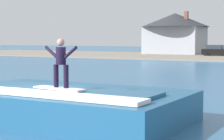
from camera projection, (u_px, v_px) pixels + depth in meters
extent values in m
plane|color=#2A5E8B|center=(43.00, 123.00, 13.09)|extent=(260.00, 260.00, 0.00)
cube|color=#20577F|center=(67.00, 105.00, 13.57)|extent=(8.00, 4.66, 1.00)
cube|color=#20577F|center=(57.00, 91.00, 13.02)|extent=(6.80, 2.10, 0.11)
cube|color=white|center=(38.00, 93.00, 12.22)|extent=(7.20, 0.84, 0.12)
cube|color=white|center=(59.00, 89.00, 12.71)|extent=(1.93, 0.64, 0.06)
cube|color=black|center=(59.00, 88.00, 12.71)|extent=(1.73, 0.21, 0.01)
cylinder|color=black|center=(56.00, 76.00, 12.80)|extent=(0.16, 0.16, 0.73)
cylinder|color=black|center=(66.00, 76.00, 12.61)|extent=(0.16, 0.16, 0.73)
cylinder|color=black|center=(61.00, 56.00, 12.66)|extent=(0.32, 0.32, 0.56)
sphere|color=#DA8D88|center=(61.00, 42.00, 12.62)|extent=(0.24, 0.24, 0.24)
cylinder|color=black|center=(51.00, 52.00, 12.84)|extent=(0.50, 0.10, 0.41)
cylinder|color=black|center=(71.00, 52.00, 12.46)|extent=(0.50, 0.10, 0.41)
cube|color=black|center=(217.00, 52.00, 62.00)|extent=(4.34, 1.79, 0.90)
cube|color=#262D38|center=(215.00, 47.00, 62.10)|extent=(2.39, 1.61, 0.64)
cylinder|color=black|center=(224.00, 55.00, 60.51)|extent=(0.64, 0.22, 0.64)
cylinder|color=black|center=(209.00, 54.00, 63.55)|extent=(0.64, 0.22, 0.64)
cylinder|color=black|center=(206.00, 55.00, 61.92)|extent=(0.64, 0.22, 0.64)
cube|color=#9EA3AD|center=(175.00, 41.00, 70.41)|extent=(9.69, 6.97, 4.89)
cone|color=#2D2D33|center=(175.00, 20.00, 70.13)|extent=(12.01, 12.01, 2.41)
cube|color=brown|center=(186.00, 17.00, 67.98)|extent=(0.60, 0.60, 1.80)
cylinder|color=brown|center=(181.00, 45.00, 69.44)|extent=(0.45, 0.45, 3.38)
sphere|color=#23762B|center=(182.00, 29.00, 69.22)|extent=(3.59, 3.59, 3.59)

